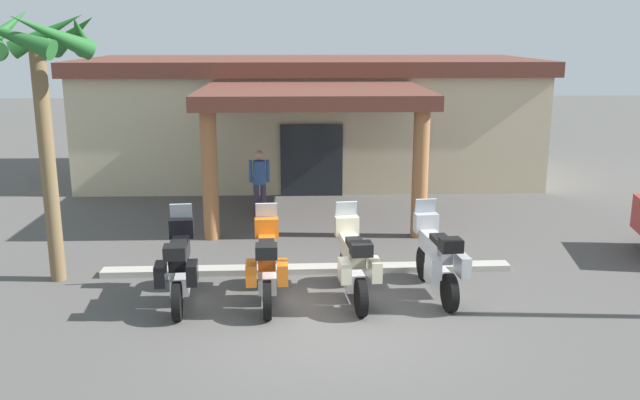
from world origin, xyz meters
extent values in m
plane|color=#514F4C|center=(0.00, 0.00, 0.00)|extent=(80.00, 80.00, 0.00)
cube|color=beige|center=(0.05, 11.83, 1.71)|extent=(14.05, 6.06, 3.41)
cube|color=#1E2328|center=(0.00, 8.86, 1.05)|extent=(1.80, 0.13, 2.10)
cube|color=brown|center=(-0.04, 6.59, 3.14)|extent=(5.70, 4.75, 0.35)
cylinder|color=#9E663D|center=(-2.48, 4.70, 1.48)|extent=(0.37, 0.37, 2.97)
cylinder|color=#9E663D|center=(2.34, 4.62, 1.48)|extent=(0.37, 0.37, 2.97)
cube|color=brown|center=(0.05, 11.83, 3.63)|extent=(14.46, 6.46, 0.44)
cylinder|color=black|center=(-2.70, 1.60, 0.33)|extent=(0.19, 0.67, 0.66)
cylinder|color=black|center=(-2.59, 0.05, 0.33)|extent=(0.19, 0.67, 0.66)
cube|color=silver|center=(-2.64, 0.80, 0.37)|extent=(0.36, 0.58, 0.32)
cube|color=black|center=(-2.65, 0.95, 0.88)|extent=(0.38, 1.17, 0.34)
cube|color=black|center=(-2.63, 0.60, 1.10)|extent=(0.32, 0.62, 0.10)
cube|color=black|center=(-2.69, 1.58, 1.15)|extent=(0.46, 0.27, 0.36)
cube|color=#B2BCC6|center=(-2.70, 1.66, 1.43)|extent=(0.41, 0.15, 0.36)
cube|color=black|center=(-2.86, 0.18, 0.76)|extent=(0.21, 0.45, 0.36)
cube|color=black|center=(-2.34, 0.22, 0.76)|extent=(0.21, 0.45, 0.36)
cube|color=black|center=(-2.59, 0.10, 1.17)|extent=(0.38, 0.34, 0.22)
cylinder|color=black|center=(-1.12, 1.57, 0.33)|extent=(0.15, 0.66, 0.66)
cylinder|color=black|center=(-1.09, 0.02, 0.33)|extent=(0.15, 0.66, 0.66)
cube|color=silver|center=(-1.10, 0.77, 0.37)|extent=(0.33, 0.57, 0.32)
cube|color=orange|center=(-1.11, 0.92, 0.88)|extent=(0.32, 1.16, 0.34)
cube|color=black|center=(-1.10, 0.57, 1.10)|extent=(0.29, 0.61, 0.10)
cube|color=orange|center=(-1.12, 1.55, 1.15)|extent=(0.45, 0.25, 0.36)
cube|color=#B2BCC6|center=(-1.12, 1.63, 1.43)|extent=(0.40, 0.13, 0.36)
cube|color=orange|center=(-1.35, 0.17, 0.76)|extent=(0.19, 0.44, 0.36)
cube|color=orange|center=(-0.83, 0.18, 0.76)|extent=(0.19, 0.44, 0.36)
cube|color=black|center=(-1.09, 0.07, 1.17)|extent=(0.37, 0.33, 0.22)
cylinder|color=black|center=(0.37, 1.61, 0.33)|extent=(0.19, 0.67, 0.66)
cylinder|color=black|center=(0.49, 0.07, 0.33)|extent=(0.19, 0.67, 0.66)
cube|color=silver|center=(0.43, 0.81, 0.37)|extent=(0.36, 0.58, 0.32)
cube|color=beige|center=(0.42, 0.96, 0.88)|extent=(0.38, 1.17, 0.34)
cube|color=black|center=(0.45, 0.62, 1.10)|extent=(0.32, 0.62, 0.10)
cube|color=beige|center=(0.37, 1.59, 1.15)|extent=(0.46, 0.27, 0.36)
cube|color=#B2BCC6|center=(0.37, 1.67, 1.43)|extent=(0.41, 0.15, 0.36)
cube|color=beige|center=(0.22, 0.20, 0.76)|extent=(0.21, 0.45, 0.36)
cube|color=beige|center=(0.74, 0.24, 0.76)|extent=(0.21, 0.45, 0.36)
cube|color=black|center=(0.48, 0.12, 1.17)|extent=(0.38, 0.35, 0.22)
cylinder|color=black|center=(1.90, 1.74, 0.33)|extent=(0.20, 0.67, 0.66)
cylinder|color=black|center=(2.03, 0.20, 0.33)|extent=(0.20, 0.67, 0.66)
cube|color=silver|center=(1.97, 0.95, 0.37)|extent=(0.37, 0.59, 0.32)
cube|color=#B2B2B7|center=(1.96, 1.10, 0.88)|extent=(0.40, 1.17, 0.34)
cube|color=black|center=(1.99, 0.75, 1.10)|extent=(0.33, 0.62, 0.10)
cube|color=#B2B2B7|center=(1.90, 1.72, 1.15)|extent=(0.46, 0.28, 0.36)
cube|color=#B2BCC6|center=(1.90, 1.80, 1.43)|extent=(0.41, 0.15, 0.36)
cube|color=#B2B2B7|center=(1.76, 0.33, 0.76)|extent=(0.22, 0.45, 0.36)
cube|color=#B2B2B7|center=(2.28, 0.37, 0.76)|extent=(0.22, 0.45, 0.36)
cube|color=black|center=(2.03, 0.25, 1.17)|extent=(0.39, 0.35, 0.22)
cylinder|color=#3F334C|center=(-1.34, 6.64, 0.43)|extent=(0.14, 0.14, 0.86)
cylinder|color=#3F334C|center=(-1.52, 6.63, 0.43)|extent=(0.14, 0.14, 0.86)
cylinder|color=#335999|center=(-1.43, 6.64, 1.16)|extent=(0.32, 0.32, 0.61)
cylinder|color=#335999|center=(-1.21, 6.65, 1.19)|extent=(0.09, 0.09, 0.58)
cylinder|color=#335999|center=(-1.65, 6.63, 1.19)|extent=(0.09, 0.09, 0.58)
sphere|color=tan|center=(-1.43, 6.64, 1.61)|extent=(0.23, 0.23, 0.23)
cylinder|color=brown|center=(-5.19, 2.10, 2.24)|extent=(0.29, 0.29, 4.47)
cone|color=#236028|center=(-4.46, 2.24, 4.64)|extent=(0.64, 1.55, 0.89)
cone|color=#236028|center=(-4.69, 2.65, 4.65)|extent=(1.35, 1.29, 0.91)
cone|color=#236028|center=(-5.22, 2.84, 4.67)|extent=(1.50, 0.42, 0.98)
cone|color=#236028|center=(-5.86, 2.41, 4.70)|extent=(0.94, 1.48, 1.07)
cone|color=#236028|center=(-5.33, 1.37, 4.62)|extent=(1.56, 0.64, 0.82)
cone|color=#236028|center=(-4.72, 1.53, 4.65)|extent=(1.39, 1.23, 0.92)
cube|color=#ADA89E|center=(-0.34, 2.28, 0.06)|extent=(8.15, 0.36, 0.12)
camera|label=1|loc=(-0.76, -10.71, 4.69)|focal=38.51mm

